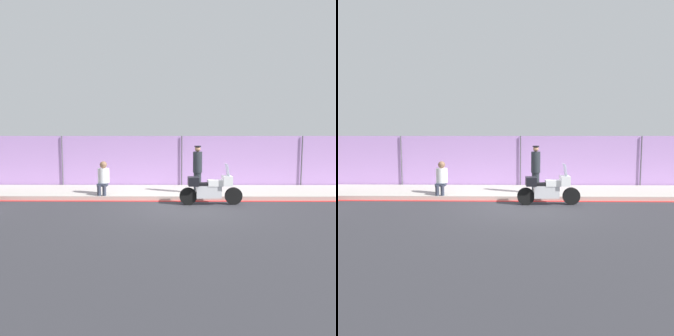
% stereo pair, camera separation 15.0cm
% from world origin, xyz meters
% --- Properties ---
extents(ground_plane, '(120.00, 120.00, 0.00)m').
position_xyz_m(ground_plane, '(0.00, 0.00, 0.00)').
color(ground_plane, '#2D2D33').
extents(sidewalk, '(40.34, 2.82, 0.16)m').
position_xyz_m(sidewalk, '(0.00, 2.58, 0.08)').
color(sidewalk, '#ADA89E').
rests_on(sidewalk, ground_plane).
extents(curb_paint_stripe, '(40.34, 0.18, 0.01)m').
position_xyz_m(curb_paint_stripe, '(0.00, 1.08, 0.00)').
color(curb_paint_stripe, red).
rests_on(curb_paint_stripe, ground_plane).
extents(storefront_fence, '(38.32, 0.17, 2.39)m').
position_xyz_m(storefront_fence, '(-0.00, 4.08, 1.19)').
color(storefront_fence, '#AD7FC6').
rests_on(storefront_fence, ground_plane).
extents(motorcycle, '(2.20, 0.54, 1.44)m').
position_xyz_m(motorcycle, '(0.88, 0.48, 0.58)').
color(motorcycle, black).
rests_on(motorcycle, ground_plane).
extents(officer_standing, '(0.36, 0.36, 1.86)m').
position_xyz_m(officer_standing, '(0.54, 1.90, 1.12)').
color(officer_standing, '#1E2328').
rests_on(officer_standing, sidewalk).
extents(person_seated_on_curb, '(0.44, 0.68, 1.27)m').
position_xyz_m(person_seated_on_curb, '(-3.09, 1.62, 0.85)').
color(person_seated_on_curb, '#2D3342').
rests_on(person_seated_on_curb, sidewalk).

